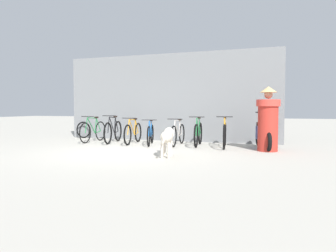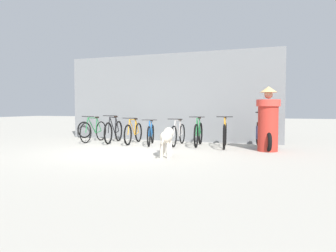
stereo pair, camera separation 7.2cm
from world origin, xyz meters
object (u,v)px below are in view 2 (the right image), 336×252
(bicycle_4, at_px, (178,134))
(bicycle_2, at_px, (133,133))
(bicycle_0, at_px, (94,131))
(motorcycle, at_px, (263,134))
(bicycle_3, at_px, (151,134))
(stray_dog, at_px, (167,137))
(bicycle_5, at_px, (198,134))
(bicycle_6, at_px, (225,135))
(spare_tire_left, at_px, (84,130))
(bicycle_1, at_px, (114,131))
(person_in_robes, at_px, (268,119))

(bicycle_4, bearing_deg, bicycle_2, -92.45)
(bicycle_0, height_order, motorcycle, motorcycle)
(motorcycle, bearing_deg, bicycle_3, -101.86)
(bicycle_3, bearing_deg, stray_dog, 15.45)
(motorcycle, bearing_deg, bicycle_5, -106.67)
(bicycle_2, bearing_deg, motorcycle, 83.64)
(motorcycle, bearing_deg, bicycle_6, -102.02)
(motorcycle, height_order, spare_tire_left, motorcycle)
(bicycle_1, bearing_deg, bicycle_5, 81.15)
(bicycle_5, distance_m, spare_tire_left, 4.90)
(bicycle_0, xyz_separation_m, stray_dog, (3.54, -2.28, 0.10))
(bicycle_2, relative_size, bicycle_4, 1.01)
(stray_dog, bearing_deg, person_in_robes, -62.79)
(bicycle_5, xyz_separation_m, motorcycle, (1.91, -0.04, 0.04))
(bicycle_0, distance_m, person_in_robes, 5.78)
(bicycle_0, height_order, bicycle_6, bicycle_6)
(bicycle_1, height_order, bicycle_3, bicycle_1)
(bicycle_5, bearing_deg, motorcycle, 81.28)
(bicycle_2, bearing_deg, stray_dog, 34.47)
(bicycle_0, xyz_separation_m, bicycle_1, (0.77, 0.01, 0.01))
(bicycle_1, bearing_deg, person_in_robes, 74.46)
(person_in_robes, bearing_deg, bicycle_0, 29.87)
(bicycle_1, height_order, spare_tire_left, bicycle_1)
(bicycle_3, bearing_deg, spare_tire_left, -127.05)
(bicycle_2, bearing_deg, bicycle_4, 84.30)
(bicycle_1, distance_m, stray_dog, 3.59)
(stray_dog, bearing_deg, motorcycle, -54.10)
(bicycle_2, height_order, stray_dog, bicycle_2)
(bicycle_2, relative_size, spare_tire_left, 2.65)
(bicycle_1, distance_m, person_in_robes, 5.01)
(bicycle_1, height_order, bicycle_4, bicycle_1)
(bicycle_3, relative_size, person_in_robes, 0.88)
(bicycle_1, relative_size, bicycle_3, 1.11)
(bicycle_1, bearing_deg, stray_dog, 40.04)
(bicycle_5, bearing_deg, bicycle_6, 75.25)
(bicycle_0, xyz_separation_m, bicycle_3, (2.20, -0.16, -0.04))
(motorcycle, relative_size, stray_dog, 1.52)
(spare_tire_left, bearing_deg, person_in_robes, -12.30)
(bicycle_2, bearing_deg, bicycle_3, 70.73)
(bicycle_3, bearing_deg, bicycle_4, 85.42)
(bicycle_6, bearing_deg, bicycle_1, -99.19)
(bicycle_5, bearing_deg, bicycle_4, -91.44)
(bicycle_4, xyz_separation_m, stray_dog, (0.49, -2.30, 0.12))
(bicycle_4, bearing_deg, bicycle_0, -93.62)
(bicycle_3, bearing_deg, person_in_robes, 68.64)
(bicycle_0, xyz_separation_m, bicycle_5, (3.68, 0.09, -0.00))
(bicycle_5, bearing_deg, spare_tire_left, -108.81)
(bicycle_0, xyz_separation_m, motorcycle, (5.59, 0.04, 0.04))
(bicycle_3, height_order, person_in_robes, person_in_robes)
(bicycle_2, distance_m, spare_tire_left, 2.86)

